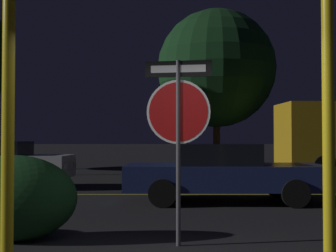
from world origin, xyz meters
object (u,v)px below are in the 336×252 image
Objects in this scene: passing_car_2 at (224,172)px; yellow_pole_right at (330,123)px; hedge_bush_1 at (15,198)px; stop_sign at (180,113)px; tree_2 at (218,69)px; passing_car_1 at (5,164)px; yellow_pole_left at (9,131)px.

yellow_pole_right is at bearing 3.95° from passing_car_2.
hedge_bush_1 is at bearing 151.42° from yellow_pole_right.
yellow_pole_right reaches higher than stop_sign.
yellow_pole_right is 1.78× the size of hedge_bush_1.
passing_car_1 is at bearing -130.83° from tree_2.
stop_sign is at bearing -97.81° from tree_2.
tree_2 reaches higher than stop_sign.
stop_sign reaches higher than passing_car_1.
passing_car_1 reaches higher than hedge_bush_1.
hedge_bush_1 is at bearing -177.59° from stop_sign.
hedge_bush_1 is 16.59m from tree_2.
stop_sign is 2.46m from yellow_pole_left.
yellow_pole_right is (3.13, -0.00, 0.09)m from yellow_pole_left.
passing_car_2 is (1.12, 4.39, -1.11)m from stop_sign.
yellow_pole_right is 17.76m from tree_2.
stop_sign is at bearing -6.79° from hedge_bush_1.
tree_2 is (2.15, 15.70, 2.99)m from stop_sign.
passing_car_1 is at bearing 133.02° from stop_sign.
yellow_pole_left is 1.69× the size of hedge_bush_1.
passing_car_1 is (-2.67, 7.16, 0.10)m from hedge_bush_1.
passing_car_1 is 0.87× the size of passing_car_2.
passing_car_2 is at bearing 65.49° from passing_car_1.
passing_car_2 is (-0.31, 6.15, -0.92)m from yellow_pole_right.
stop_sign reaches higher than passing_car_2.
stop_sign is 4.66m from passing_car_2.
passing_car_1 reaches higher than passing_car_2.
hedge_bush_1 is (-3.74, 2.04, -0.99)m from yellow_pole_right.
yellow_pole_left reaches higher than passing_car_2.
passing_car_1 is 6.83m from passing_car_2.
passing_car_2 is at bearing 50.16° from hedge_bush_1.
stop_sign is 0.83× the size of yellow_pole_left.
passing_car_2 is (3.43, 4.11, 0.07)m from hedge_bush_1.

